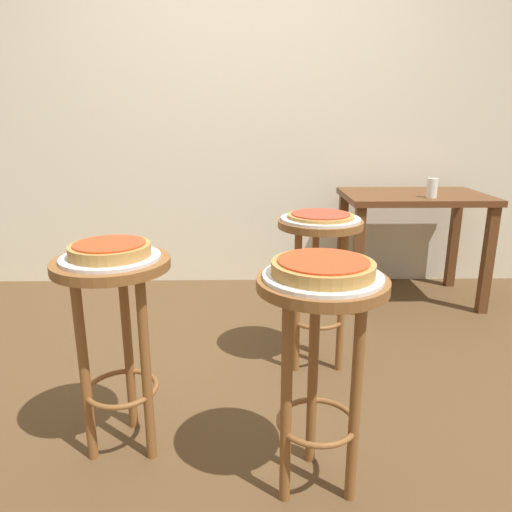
{
  "coord_description": "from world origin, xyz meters",
  "views": [
    {
      "loc": [
        0.04,
        -1.97,
        1.23
      ],
      "look_at": [
        0.07,
        -0.08,
        0.68
      ],
      "focal_mm": 33.78,
      "sensor_mm": 36.0,
      "label": 1
    }
  ],
  "objects_px": {
    "pizza_foreground": "(323,267)",
    "pizza_leftside": "(321,216)",
    "stool_middle": "(115,311)",
    "cup_near_edge": "(432,188)",
    "serving_plate_leftside": "(320,219)",
    "serving_plate_foreground": "(323,276)",
    "pizza_middle": "(110,249)",
    "stool_leftside": "(319,259)",
    "serving_plate_middle": "(111,257)",
    "dining_table": "(413,213)",
    "stool_foreground": "(320,336)"
  },
  "relations": [
    {
      "from": "stool_foreground",
      "to": "pizza_foreground",
      "type": "height_order",
      "value": "pizza_foreground"
    },
    {
      "from": "stool_leftside",
      "to": "cup_near_edge",
      "type": "height_order",
      "value": "cup_near_edge"
    },
    {
      "from": "pizza_middle",
      "to": "dining_table",
      "type": "bearing_deg",
      "value": 44.56
    },
    {
      "from": "cup_near_edge",
      "to": "pizza_foreground",
      "type": "bearing_deg",
      "value": -120.1
    },
    {
      "from": "stool_middle",
      "to": "pizza_foreground",
      "type": "bearing_deg",
      "value": -17.22
    },
    {
      "from": "stool_foreground",
      "to": "serving_plate_middle",
      "type": "bearing_deg",
      "value": 162.78
    },
    {
      "from": "stool_foreground",
      "to": "pizza_foreground",
      "type": "distance_m",
      "value": 0.23
    },
    {
      "from": "pizza_foreground",
      "to": "serving_plate_leftside",
      "type": "distance_m",
      "value": 0.86
    },
    {
      "from": "stool_middle",
      "to": "serving_plate_middle",
      "type": "height_order",
      "value": "serving_plate_middle"
    },
    {
      "from": "stool_middle",
      "to": "pizza_middle",
      "type": "distance_m",
      "value": 0.23
    },
    {
      "from": "cup_near_edge",
      "to": "stool_leftside",
      "type": "bearing_deg",
      "value": -137.34
    },
    {
      "from": "serving_plate_leftside",
      "to": "pizza_foreground",
      "type": "bearing_deg",
      "value": -97.97
    },
    {
      "from": "pizza_foreground",
      "to": "stool_foreground",
      "type": "bearing_deg",
      "value": 116.57
    },
    {
      "from": "serving_plate_foreground",
      "to": "cup_near_edge",
      "type": "bearing_deg",
      "value": 59.9
    },
    {
      "from": "pizza_foreground",
      "to": "pizza_leftside",
      "type": "relative_size",
      "value": 1.0
    },
    {
      "from": "stool_middle",
      "to": "serving_plate_foreground",
      "type": "bearing_deg",
      "value": -17.22
    },
    {
      "from": "stool_middle",
      "to": "serving_plate_middle",
      "type": "bearing_deg",
      "value": 0.0
    },
    {
      "from": "pizza_middle",
      "to": "stool_leftside",
      "type": "relative_size",
      "value": 0.37
    },
    {
      "from": "stool_foreground",
      "to": "dining_table",
      "type": "distance_m",
      "value": 1.98
    },
    {
      "from": "stool_middle",
      "to": "cup_near_edge",
      "type": "relative_size",
      "value": 6.25
    },
    {
      "from": "pizza_leftside",
      "to": "dining_table",
      "type": "distance_m",
      "value": 1.21
    },
    {
      "from": "pizza_middle",
      "to": "pizza_leftside",
      "type": "xyz_separation_m",
      "value": [
        0.82,
        0.64,
        -0.01
      ]
    },
    {
      "from": "stool_foreground",
      "to": "cup_near_edge",
      "type": "bearing_deg",
      "value": 59.9
    },
    {
      "from": "serving_plate_middle",
      "to": "dining_table",
      "type": "distance_m",
      "value": 2.23
    },
    {
      "from": "serving_plate_middle",
      "to": "stool_leftside",
      "type": "bearing_deg",
      "value": 37.93
    },
    {
      "from": "serving_plate_foreground",
      "to": "pizza_leftside",
      "type": "distance_m",
      "value": 0.86
    },
    {
      "from": "cup_near_edge",
      "to": "serving_plate_foreground",
      "type": "bearing_deg",
      "value": -120.1
    },
    {
      "from": "pizza_leftside",
      "to": "cup_near_edge",
      "type": "distance_m",
      "value": 1.1
    },
    {
      "from": "stool_foreground",
      "to": "serving_plate_leftside",
      "type": "bearing_deg",
      "value": 82.03
    },
    {
      "from": "pizza_foreground",
      "to": "serving_plate_middle",
      "type": "height_order",
      "value": "pizza_foreground"
    },
    {
      "from": "serving_plate_middle",
      "to": "cup_near_edge",
      "type": "height_order",
      "value": "cup_near_edge"
    },
    {
      "from": "serving_plate_foreground",
      "to": "dining_table",
      "type": "height_order",
      "value": "serving_plate_foreground"
    },
    {
      "from": "stool_foreground",
      "to": "cup_near_edge",
      "type": "height_order",
      "value": "cup_near_edge"
    },
    {
      "from": "serving_plate_foreground",
      "to": "stool_middle",
      "type": "xyz_separation_m",
      "value": [
        -0.7,
        0.22,
        -0.2
      ]
    },
    {
      "from": "stool_middle",
      "to": "cup_near_edge",
      "type": "bearing_deg",
      "value": 40.36
    },
    {
      "from": "dining_table",
      "to": "pizza_middle",
      "type": "bearing_deg",
      "value": -135.44
    },
    {
      "from": "serving_plate_leftside",
      "to": "cup_near_edge",
      "type": "relative_size",
      "value": 3.14
    },
    {
      "from": "dining_table",
      "to": "serving_plate_middle",
      "type": "bearing_deg",
      "value": -135.44
    },
    {
      "from": "stool_middle",
      "to": "cup_near_edge",
      "type": "distance_m",
      "value": 2.15
    },
    {
      "from": "serving_plate_middle",
      "to": "pizza_middle",
      "type": "distance_m",
      "value": 0.03
    },
    {
      "from": "stool_leftside",
      "to": "pizza_leftside",
      "type": "height_order",
      "value": "pizza_leftside"
    },
    {
      "from": "pizza_foreground",
      "to": "pizza_middle",
      "type": "distance_m",
      "value": 0.73
    },
    {
      "from": "stool_leftside",
      "to": "serving_plate_leftside",
      "type": "xyz_separation_m",
      "value": [
        0.0,
        0.0,
        0.2
      ]
    },
    {
      "from": "serving_plate_leftside",
      "to": "dining_table",
      "type": "bearing_deg",
      "value": 50.33
    },
    {
      "from": "serving_plate_foreground",
      "to": "cup_near_edge",
      "type": "relative_size",
      "value": 3.05
    },
    {
      "from": "stool_middle",
      "to": "serving_plate_leftside",
      "type": "bearing_deg",
      "value": 37.93
    },
    {
      "from": "pizza_foreground",
      "to": "pizza_middle",
      "type": "bearing_deg",
      "value": 162.78
    },
    {
      "from": "stool_leftside",
      "to": "pizza_leftside",
      "type": "xyz_separation_m",
      "value": [
        0.0,
        -0.0,
        0.22
      ]
    },
    {
      "from": "dining_table",
      "to": "cup_near_edge",
      "type": "xyz_separation_m",
      "value": [
        0.04,
        -0.18,
        0.19
      ]
    },
    {
      "from": "serving_plate_leftside",
      "to": "serving_plate_foreground",
      "type": "bearing_deg",
      "value": -97.97
    }
  ]
}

